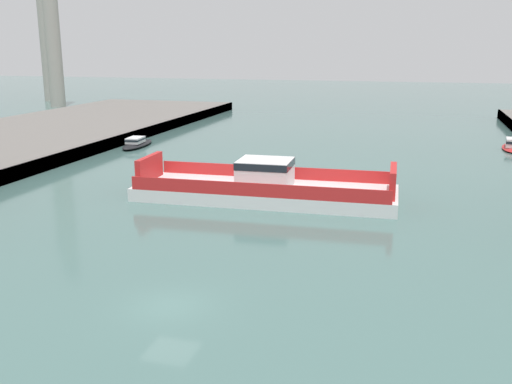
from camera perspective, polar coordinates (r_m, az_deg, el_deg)
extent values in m
plane|color=#476B66|center=(29.91, -8.54, -11.12)|extent=(400.00, 400.00, 0.00)
cube|color=#4C4742|center=(59.29, -23.77, 1.32)|extent=(0.30, 140.00, 1.49)
cube|color=silver|center=(49.30, 0.90, -0.10)|extent=(22.36, 7.76, 1.10)
cube|color=red|center=(52.33, 1.74, 1.97)|extent=(21.24, 0.84, 1.10)
cube|color=red|center=(45.78, -0.05, 0.20)|extent=(21.24, 0.84, 1.10)
cube|color=silver|center=(48.90, 0.91, 1.87)|extent=(4.56, 4.01, 2.36)
cube|color=black|center=(48.73, 0.91, 2.82)|extent=(4.60, 4.05, 0.60)
cube|color=red|center=(47.78, 13.37, 1.09)|extent=(0.67, 4.92, 2.20)
cube|color=red|center=(52.22, -10.49, 2.33)|extent=(0.67, 4.92, 2.20)
ellipsoid|color=black|center=(77.20, -11.63, 4.63)|extent=(3.17, 8.23, 0.59)
cube|color=silver|center=(76.54, -11.83, 5.05)|extent=(1.97, 2.96, 0.73)
cube|color=black|center=(76.53, -11.83, 5.11)|extent=(2.03, 3.04, 0.22)
cylinder|color=#9E998E|center=(133.46, -19.61, 16.25)|extent=(3.14, 3.14, 38.71)
cylinder|color=#9E998E|center=(148.75, -20.17, 15.79)|extent=(3.02, 3.02, 38.12)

